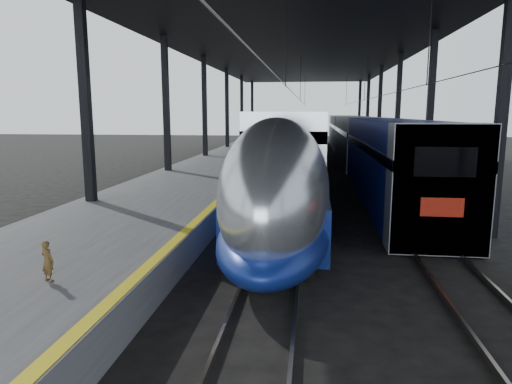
# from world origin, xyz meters

# --- Properties ---
(ground) EXTENTS (160.00, 160.00, 0.00)m
(ground) POSITION_xyz_m (0.00, 0.00, 0.00)
(ground) COLOR black
(ground) RESTS_ON ground
(platform) EXTENTS (6.00, 80.00, 1.00)m
(platform) POSITION_xyz_m (-3.50, 20.00, 0.50)
(platform) COLOR #4C4C4F
(platform) RESTS_ON ground
(yellow_strip) EXTENTS (0.30, 80.00, 0.01)m
(yellow_strip) POSITION_xyz_m (-0.70, 20.00, 1.00)
(yellow_strip) COLOR yellow
(yellow_strip) RESTS_ON platform
(rails) EXTENTS (6.52, 80.00, 0.16)m
(rails) POSITION_xyz_m (4.50, 20.00, 0.08)
(rails) COLOR slate
(rails) RESTS_ON ground
(canopy) EXTENTS (18.00, 75.00, 9.47)m
(canopy) POSITION_xyz_m (1.90, 20.00, 9.12)
(canopy) COLOR black
(canopy) RESTS_ON ground
(tgv_train) EXTENTS (3.17, 65.20, 4.54)m
(tgv_train) POSITION_xyz_m (2.00, 28.34, 2.12)
(tgv_train) COLOR silver
(tgv_train) RESTS_ON ground
(second_train) EXTENTS (3.05, 56.05, 4.19)m
(second_train) POSITION_xyz_m (7.00, 29.40, 2.13)
(second_train) COLOR navy
(second_train) RESTS_ON ground
(child) EXTENTS (0.37, 0.31, 0.88)m
(child) POSITION_xyz_m (-2.44, -3.61, 1.44)
(child) COLOR #523A1B
(child) RESTS_ON platform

